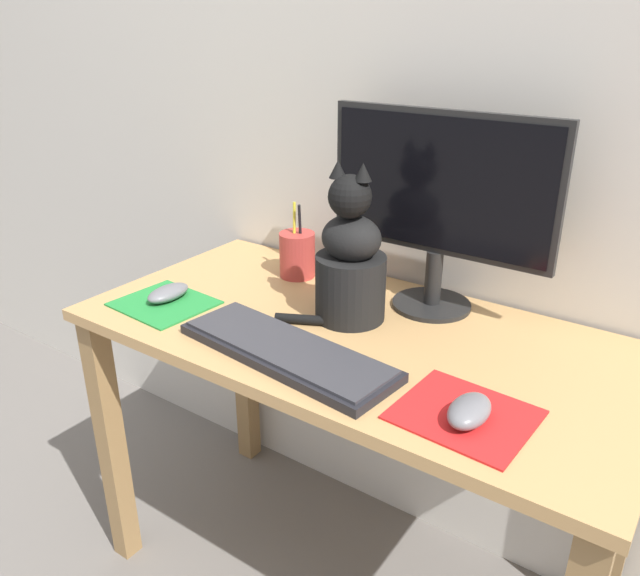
# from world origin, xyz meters

# --- Properties ---
(wall_back) EXTENTS (7.00, 0.04, 2.50)m
(wall_back) POSITION_xyz_m (0.00, 0.31, 1.25)
(wall_back) COLOR beige
(wall_back) RESTS_ON ground_plane
(desk) EXTENTS (1.14, 0.57, 0.70)m
(desk) POSITION_xyz_m (0.00, 0.00, 0.59)
(desk) COLOR tan
(desk) RESTS_ON ground_plane
(monitor) EXTENTS (0.49, 0.17, 0.42)m
(monitor) POSITION_xyz_m (0.08, 0.19, 0.94)
(monitor) COLOR black
(monitor) RESTS_ON desk
(keyboard) EXTENTS (0.46, 0.19, 0.02)m
(keyboard) POSITION_xyz_m (-0.05, -0.16, 0.71)
(keyboard) COLOR black
(keyboard) RESTS_ON desk
(mousepad_left) EXTENTS (0.21, 0.19, 0.00)m
(mousepad_left) POSITION_xyz_m (-0.41, -0.14, 0.71)
(mousepad_left) COLOR #238438
(mousepad_left) RESTS_ON desk
(mousepad_right) EXTENTS (0.22, 0.19, 0.00)m
(mousepad_right) POSITION_xyz_m (0.30, -0.15, 0.71)
(mousepad_right) COLOR red
(mousepad_right) RESTS_ON desk
(computer_mouse_left) EXTENTS (0.06, 0.11, 0.03)m
(computer_mouse_left) POSITION_xyz_m (-0.41, -0.12, 0.72)
(computer_mouse_left) COLOR slate
(computer_mouse_left) RESTS_ON mousepad_left
(computer_mouse_right) EXTENTS (0.06, 0.10, 0.04)m
(computer_mouse_right) POSITION_xyz_m (0.31, -0.17, 0.73)
(computer_mouse_right) COLOR slate
(computer_mouse_right) RESTS_ON mousepad_right
(cat) EXTENTS (0.20, 0.20, 0.33)m
(cat) POSITION_xyz_m (-0.04, 0.04, 0.83)
(cat) COLOR black
(cat) RESTS_ON desk
(pen_cup) EXTENTS (0.09, 0.09, 0.18)m
(pen_cup) POSITION_xyz_m (-0.27, 0.16, 0.76)
(pen_cup) COLOR #B23833
(pen_cup) RESTS_ON desk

